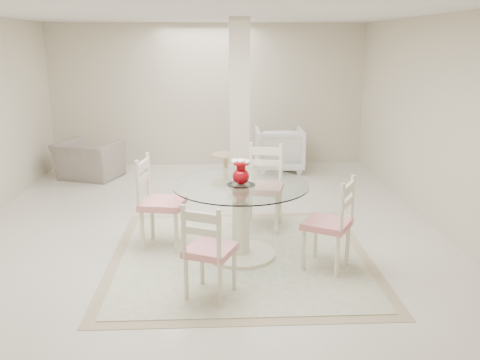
{
  "coord_description": "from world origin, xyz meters",
  "views": [
    {
      "loc": [
        0.14,
        -6.34,
        2.36
      ],
      "look_at": [
        0.41,
        -0.84,
        0.85
      ],
      "focal_mm": 38.0,
      "sensor_mm": 36.0,
      "label": 1
    }
  ],
  "objects_px": {
    "column": "(239,111)",
    "dining_chair_west": "(156,196)",
    "dining_chair_south": "(207,245)",
    "armchair_white": "(279,149)",
    "side_table": "(226,170)",
    "recliner_taupe": "(89,160)",
    "dining_chair_east": "(334,217)",
    "dining_table": "(241,221)",
    "red_vase": "(241,172)",
    "dining_chair_north": "(264,180)"
  },
  "relations": [
    {
      "from": "side_table",
      "to": "armchair_white",
      "type": "bearing_deg",
      "value": 41.49
    },
    {
      "from": "column",
      "to": "dining_table",
      "type": "bearing_deg",
      "value": -92.28
    },
    {
      "from": "dining_chair_north",
      "to": "armchair_white",
      "type": "xyz_separation_m",
      "value": [
        0.57,
        3.0,
        -0.23
      ]
    },
    {
      "from": "side_table",
      "to": "red_vase",
      "type": "bearing_deg",
      "value": -87.96
    },
    {
      "from": "dining_chair_north",
      "to": "dining_chair_south",
      "type": "bearing_deg",
      "value": -96.85
    },
    {
      "from": "dining_chair_west",
      "to": "armchair_white",
      "type": "distance_m",
      "value": 4.08
    },
    {
      "from": "dining_chair_east",
      "to": "side_table",
      "type": "xyz_separation_m",
      "value": [
        -1.06,
        3.43,
        -0.35
      ]
    },
    {
      "from": "armchair_white",
      "to": "dining_table",
      "type": "bearing_deg",
      "value": 78.33
    },
    {
      "from": "dining_chair_north",
      "to": "column",
      "type": "bearing_deg",
      "value": 113.94
    },
    {
      "from": "dining_table",
      "to": "recliner_taupe",
      "type": "bearing_deg",
      "value": 125.16
    },
    {
      "from": "red_vase",
      "to": "dining_chair_south",
      "type": "relative_size",
      "value": 0.27
    },
    {
      "from": "dining_chair_east",
      "to": "dining_chair_west",
      "type": "height_order",
      "value": "dining_chair_west"
    },
    {
      "from": "column",
      "to": "recliner_taupe",
      "type": "xyz_separation_m",
      "value": [
        -2.61,
        1.23,
        -1.02
      ]
    },
    {
      "from": "dining_chair_east",
      "to": "armchair_white",
      "type": "distance_m",
      "value": 4.33
    },
    {
      "from": "dining_chair_west",
      "to": "armchair_white",
      "type": "xyz_separation_m",
      "value": [
        1.88,
        3.62,
        -0.23
      ]
    },
    {
      "from": "column",
      "to": "armchair_white",
      "type": "xyz_separation_m",
      "value": [
        0.82,
        1.62,
        -0.94
      ]
    },
    {
      "from": "column",
      "to": "armchair_white",
      "type": "height_order",
      "value": "column"
    },
    {
      "from": "dining_chair_east",
      "to": "armchair_white",
      "type": "bearing_deg",
      "value": -148.89
    },
    {
      "from": "dining_table",
      "to": "dining_chair_east",
      "type": "distance_m",
      "value": 1.03
    },
    {
      "from": "column",
      "to": "red_vase",
      "type": "height_order",
      "value": "column"
    },
    {
      "from": "recliner_taupe",
      "to": "armchair_white",
      "type": "relative_size",
      "value": 1.14
    },
    {
      "from": "column",
      "to": "red_vase",
      "type": "distance_m",
      "value": 2.36
    },
    {
      "from": "dining_chair_north",
      "to": "dining_table",
      "type": "bearing_deg",
      "value": -96.47
    },
    {
      "from": "red_vase",
      "to": "armchair_white",
      "type": "distance_m",
      "value": 4.1
    },
    {
      "from": "dining_chair_west",
      "to": "side_table",
      "type": "height_order",
      "value": "dining_chair_west"
    },
    {
      "from": "dining_chair_west",
      "to": "armchair_white",
      "type": "height_order",
      "value": "dining_chair_west"
    },
    {
      "from": "column",
      "to": "dining_chair_south",
      "type": "height_order",
      "value": "column"
    },
    {
      "from": "dining_chair_south",
      "to": "side_table",
      "type": "distance_m",
      "value": 4.03
    },
    {
      "from": "armchair_white",
      "to": "dining_chair_east",
      "type": "bearing_deg",
      "value": 91.84
    },
    {
      "from": "armchair_white",
      "to": "column",
      "type": "bearing_deg",
      "value": 64.49
    },
    {
      "from": "column",
      "to": "dining_chair_south",
      "type": "relative_size",
      "value": 2.57
    },
    {
      "from": "dining_chair_north",
      "to": "armchair_white",
      "type": "bearing_deg",
      "value": 92.69
    },
    {
      "from": "armchair_white",
      "to": "side_table",
      "type": "distance_m",
      "value": 1.37
    },
    {
      "from": "dining_chair_south",
      "to": "dining_chair_west",
      "type": "bearing_deg",
      "value": -40.87
    },
    {
      "from": "dining_chair_east",
      "to": "dining_chair_north",
      "type": "bearing_deg",
      "value": -125.04
    },
    {
      "from": "dining_table",
      "to": "dining_chair_west",
      "type": "distance_m",
      "value": 1.05
    },
    {
      "from": "column",
      "to": "dining_chair_west",
      "type": "relative_size",
      "value": 2.24
    },
    {
      "from": "side_table",
      "to": "dining_chair_north",
      "type": "bearing_deg",
      "value": -77.66
    },
    {
      "from": "dining_chair_east",
      "to": "dining_chair_south",
      "type": "distance_m",
      "value": 1.44
    },
    {
      "from": "dining_chair_east",
      "to": "armchair_white",
      "type": "height_order",
      "value": "dining_chair_east"
    },
    {
      "from": "recliner_taupe",
      "to": "column",
      "type": "bearing_deg",
      "value": 173.88
    },
    {
      "from": "column",
      "to": "dining_chair_east",
      "type": "height_order",
      "value": "column"
    },
    {
      "from": "dining_chair_west",
      "to": "side_table",
      "type": "xyz_separation_m",
      "value": [
        0.86,
        2.71,
        -0.39
      ]
    },
    {
      "from": "recliner_taupe",
      "to": "dining_chair_west",
      "type": "bearing_deg",
      "value": 134.8
    },
    {
      "from": "red_vase",
      "to": "recliner_taupe",
      "type": "bearing_deg",
      "value": 125.19
    },
    {
      "from": "dining_chair_east",
      "to": "side_table",
      "type": "distance_m",
      "value": 3.6
    },
    {
      "from": "dining_chair_north",
      "to": "recliner_taupe",
      "type": "relative_size",
      "value": 1.19
    },
    {
      "from": "dining_chair_west",
      "to": "dining_chair_south",
      "type": "relative_size",
      "value": 1.15
    },
    {
      "from": "dining_chair_east",
      "to": "armchair_white",
      "type": "relative_size",
      "value": 1.25
    },
    {
      "from": "dining_chair_west",
      "to": "recliner_taupe",
      "type": "xyz_separation_m",
      "value": [
        -1.55,
        3.23,
        -0.31
      ]
    }
  ]
}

